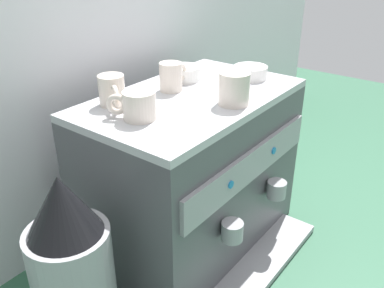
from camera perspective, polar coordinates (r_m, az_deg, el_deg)
name	(u,v)px	position (r m, az deg, el deg)	size (l,w,h in m)	color
ground_plane	(192,238)	(1.38, 0.00, -12.72)	(4.00, 4.00, 0.00)	#28563D
tiled_backsplash_wall	(109,38)	(1.31, -11.36, 13.99)	(2.80, 0.03, 1.20)	silver
espresso_machine	(193,174)	(1.24, 0.16, -4.11)	(0.63, 0.49, 0.49)	#4C4C51
ceramic_cup_0	(235,88)	(1.07, 5.85, 7.65)	(0.12, 0.08, 0.08)	beige
ceramic_cup_1	(112,91)	(1.07, -10.89, 7.17)	(0.08, 0.10, 0.08)	beige
ceramic_cup_2	(136,105)	(0.98, -7.62, 5.33)	(0.09, 0.11, 0.07)	beige
ceramic_cup_3	(172,76)	(1.16, -2.79, 9.22)	(0.10, 0.06, 0.08)	beige
ceramic_bowl_0	(183,73)	(1.25, -1.19, 9.64)	(0.10, 0.10, 0.04)	white
ceramic_bowl_1	(250,72)	(1.28, 7.99, 9.67)	(0.10, 0.10, 0.04)	white
coffee_grinder	(73,273)	(0.98, -15.97, -16.64)	(0.18, 0.18, 0.46)	#939399
milk_pitcher	(267,167)	(1.64, 10.24, -3.09)	(0.10, 0.10, 0.14)	#B7B7BC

